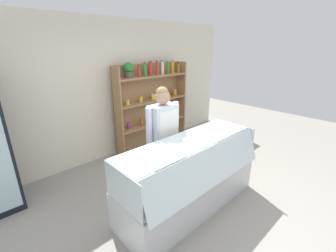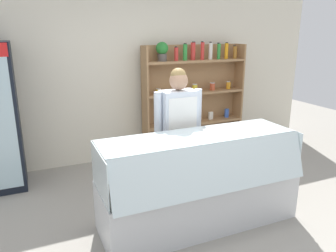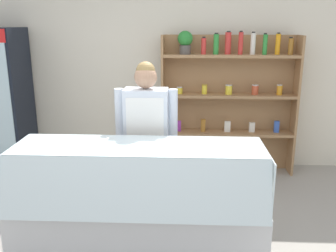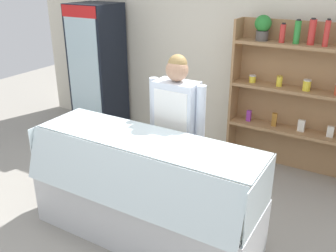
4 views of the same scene
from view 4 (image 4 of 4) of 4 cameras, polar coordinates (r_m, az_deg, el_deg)
The scene contains 6 objects.
ground_plane at distance 3.77m, azimuth -3.97°, elevation -16.44°, with size 12.00×12.00×0.00m, color gray.
back_wall at distance 5.11m, azimuth 10.63°, elevation 10.76°, with size 6.80×0.10×2.70m, color silver.
drinks_fridge at distance 5.85m, azimuth -10.62°, elevation 8.42°, with size 0.65×0.64×1.94m.
shelving_unit at distance 4.69m, azimuth 20.16°, elevation 4.98°, with size 1.78×0.29×1.90m.
deli_display_case at distance 3.61m, azimuth -3.61°, elevation -12.22°, with size 2.15×0.79×1.01m.
shop_clerk at distance 3.70m, azimuth 1.27°, elevation 0.56°, with size 0.61×0.25×1.66m.
Camera 4 is at (1.69, -2.39, 2.38)m, focal length 40.00 mm.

